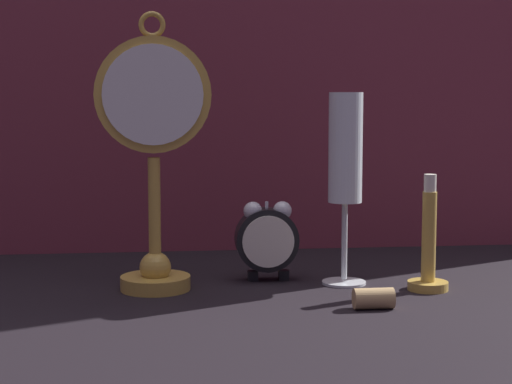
# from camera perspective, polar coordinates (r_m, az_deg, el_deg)

# --- Properties ---
(ground_plane) EXTENTS (4.00, 4.00, 0.00)m
(ground_plane) POSITION_cam_1_polar(r_m,az_deg,el_deg) (0.92, 0.55, -7.43)
(ground_plane) COLOR black
(pocket_watch_on_stand) EXTENTS (0.13, 0.08, 0.31)m
(pocket_watch_on_stand) POSITION_cam_1_polar(r_m,az_deg,el_deg) (0.97, -6.83, 2.65)
(pocket_watch_on_stand) COLOR gold
(pocket_watch_on_stand) RESTS_ON ground_plane
(alarm_clock_twin_bell) EXTENTS (0.08, 0.03, 0.10)m
(alarm_clock_twin_bell) POSITION_cam_1_polar(r_m,az_deg,el_deg) (1.03, 0.72, -3.02)
(alarm_clock_twin_bell) COLOR black
(alarm_clock_twin_bell) RESTS_ON ground_plane
(champagne_flute) EXTENTS (0.05, 0.05, 0.23)m
(champagne_flute) POSITION_cam_1_polar(r_m,az_deg,el_deg) (1.00, 5.97, 2.02)
(champagne_flute) COLOR silver
(champagne_flute) RESTS_ON ground_plane
(brass_candlestick) EXTENTS (0.05, 0.05, 0.13)m
(brass_candlestick) POSITION_cam_1_polar(r_m,az_deg,el_deg) (1.00, 11.43, -4.01)
(brass_candlestick) COLOR gold
(brass_candlestick) RESTS_ON ground_plane
(wine_cork) EXTENTS (0.04, 0.02, 0.02)m
(wine_cork) POSITION_cam_1_polar(r_m,az_deg,el_deg) (0.91, 7.85, -7.04)
(wine_cork) COLOR tan
(wine_cork) RESTS_ON ground_plane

